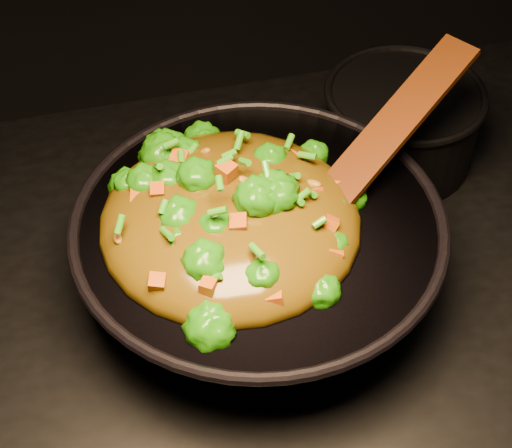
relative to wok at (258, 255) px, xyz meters
name	(u,v)px	position (x,y,z in m)	size (l,w,h in m)	color
wok	(258,255)	(0.00, 0.00, 0.00)	(0.38, 0.38, 0.11)	black
stir_fry	(229,193)	(-0.03, 0.00, 0.10)	(0.27, 0.27, 0.09)	#227908
spatula	(381,140)	(0.14, 0.04, 0.10)	(0.29, 0.04, 0.01)	#3A0E04
back_pot	(400,125)	(0.23, 0.16, 0.00)	(0.19, 0.19, 0.11)	black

